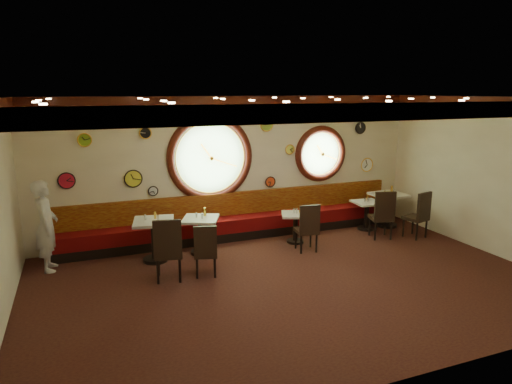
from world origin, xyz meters
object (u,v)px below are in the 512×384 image
object	(u,v)px
table_c	(295,224)
condiment_b_pepper	(202,216)
condiment_c_bottle	(300,209)
condiment_e_pepper	(393,192)
table_d	(367,212)
condiment_d_bottle	(367,198)
chair_c	(308,225)
condiment_a_salt	(145,217)
chair_a	(168,246)
condiment_a_pepper	(158,218)
chair_d	(383,212)
chair_e	(420,212)
table_e	(388,206)
condiment_c_salt	(294,211)
chair_b	(206,247)
condiment_c_pepper	(297,211)
condiment_b_salt	(196,215)
condiment_a_bottle	(155,215)
condiment_e_bottle	(392,189)
table_b	(201,231)
condiment_b_bottle	(205,212)
condiment_e_salt	(385,192)
condiment_d_salt	(365,200)
waiter	(46,226)

from	to	relation	value
table_c	condiment_b_pepper	distance (m)	2.15
condiment_c_bottle	condiment_e_pepper	distance (m)	2.61
table_d	condiment_d_bottle	xyz separation A→B (m)	(0.06, 0.08, 0.33)
chair_c	condiment_a_salt	world-z (taller)	chair_c
chair_a	condiment_b_pepper	world-z (taller)	chair_a
condiment_a_pepper	condiment_c_bottle	xyz separation A→B (m)	(3.15, 0.12, -0.16)
table_d	chair_d	xyz separation A→B (m)	(-0.10, -0.75, 0.20)
table_c	chair_d	distance (m)	2.02
chair_a	condiment_a_salt	distance (m)	1.20
chair_e	table_e	bearing A→B (deg)	79.55
chair_c	condiment_e_pepper	distance (m)	2.90
table_d	chair_a	world-z (taller)	chair_a
table_d	table_e	xyz separation A→B (m)	(0.64, 0.01, 0.09)
condiment_c_bottle	condiment_a_pepper	bearing A→B (deg)	-177.73
condiment_a_pepper	condiment_c_salt	bearing A→B (deg)	2.45
chair_c	condiment_a_salt	xyz separation A→B (m)	(-3.21, 0.71, 0.31)
chair_a	condiment_c_salt	distance (m)	3.22
chair_b	condiment_c_pepper	distance (m)	2.66
condiment_b_salt	condiment_e_pepper	distance (m)	4.94
condiment_a_bottle	condiment_e_pepper	bearing A→B (deg)	0.86
table_c	condiment_e_bottle	distance (m)	2.85
condiment_e_bottle	chair_d	bearing A→B (deg)	-136.26
table_b	condiment_b_bottle	bearing A→B (deg)	43.19
condiment_b_salt	condiment_a_pepper	size ratio (longest dim) A/B	0.93
table_b	condiment_c_pepper	size ratio (longest dim) A/B	8.08
table_b	table_d	distance (m)	4.18
table_c	condiment_e_salt	xyz separation A→B (m)	(2.55, 0.25, 0.47)
condiment_d_salt	condiment_c_bottle	bearing A→B (deg)	-172.97
condiment_b_salt	condiment_c_bottle	xyz separation A→B (m)	(2.33, -0.08, -0.08)
table_d	condiment_a_pepper	size ratio (longest dim) A/B	6.45
condiment_a_salt	condiment_c_pepper	bearing A→B (deg)	-0.72
condiment_e_pepper	condiment_d_bottle	bearing A→B (deg)	165.80
condiment_e_pepper	table_b	bearing A→B (deg)	-178.88
chair_d	condiment_a_bottle	bearing A→B (deg)	-171.01
table_c	chair_a	xyz separation A→B (m)	(-3.03, -1.09, 0.24)
chair_b	waiter	world-z (taller)	waiter
chair_b	condiment_d_salt	bearing A→B (deg)	32.95
table_c	condiment_c_pepper	bearing A→B (deg)	34.59
table_c	table_d	bearing A→B (deg)	6.91
condiment_c_pepper	condiment_e_pepper	size ratio (longest dim) A/B	1.20
table_c	condiment_d_salt	bearing A→B (deg)	7.82
table_d	condiment_a_salt	xyz separation A→B (m)	(-5.28, -0.18, 0.46)
condiment_d_salt	condiment_b_pepper	xyz separation A→B (m)	(-4.10, -0.26, 0.08)
table_d	condiment_d_salt	distance (m)	0.31
table_d	chair_e	size ratio (longest dim) A/B	1.04
condiment_c_salt	chair_c	bearing A→B (deg)	-91.09
chair_e	condiment_e_pepper	size ratio (longest dim) A/B	7.07
chair_e	condiment_b_bottle	distance (m)	4.87
table_c	chair_e	size ratio (longest dim) A/B	1.17
chair_a	condiment_e_pepper	bearing A→B (deg)	23.47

